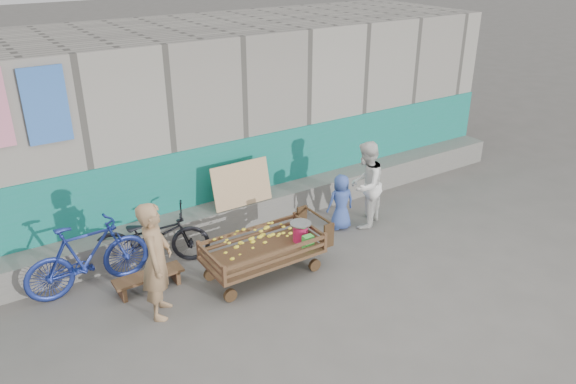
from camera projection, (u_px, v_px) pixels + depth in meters
ground at (305, 302)px, 7.36m from camera, size 80.00×80.00×0.00m
building_wall at (175, 118)px, 9.83m from camera, size 12.00×3.50×3.00m
banana_cart at (261, 244)px, 7.71m from camera, size 1.78×0.81×0.76m
bench at (149, 278)px, 7.55m from camera, size 0.93×0.28×0.23m
vendor_man at (157, 260)px, 6.83m from camera, size 0.60×0.67×1.55m
woman at (366, 185)px, 9.03m from camera, size 0.88×0.83×1.44m
child at (341, 202)px, 9.04m from camera, size 0.50×0.37×0.93m
bicycle_dark at (152, 237)px, 8.06m from camera, size 1.74×1.17×0.86m
bicycle_blue at (88, 256)px, 7.44m from camera, size 1.68×0.52×1.00m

